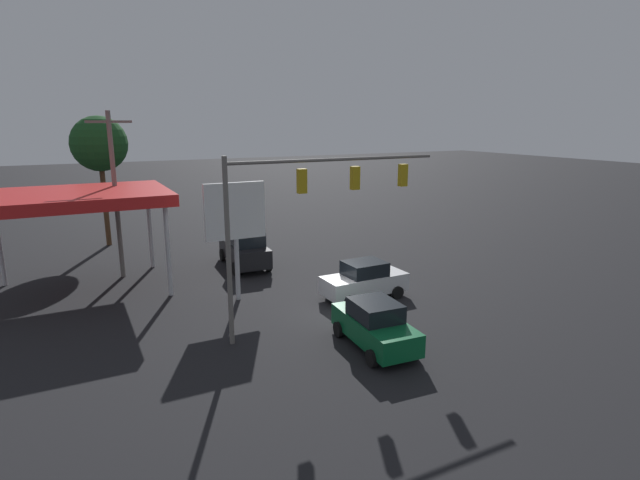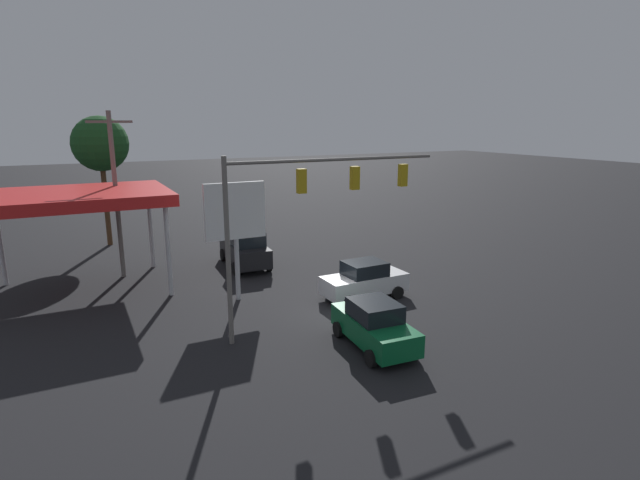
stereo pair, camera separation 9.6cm
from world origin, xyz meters
TOP-DOWN VIEW (x-y plane):
  - ground_plane at (0.00, 0.00)m, footprint 200.00×200.00m
  - traffic_signal_assembly at (2.00, 1.02)m, footprint 9.82×0.43m
  - utility_pole at (8.55, -10.62)m, footprint 2.40×0.26m
  - gas_station_canopy at (10.62, -8.99)m, footprint 9.09×7.06m
  - price_sign at (3.74, -3.87)m, footprint 3.04×0.27m
  - pickup_parked at (1.51, -9.30)m, footprint 2.50×5.31m
  - sedan_waiting at (0.58, 3.94)m, footprint 2.29×4.51m
  - sedan_far at (-2.10, -1.12)m, footprint 4.44×2.13m
  - street_tree at (8.60, -19.25)m, footprint 3.87×3.87m

SIDE VIEW (x-z plane):
  - ground_plane at x=0.00m, z-range 0.00..0.00m
  - sedan_waiting at x=0.58m, z-range -0.01..1.92m
  - sedan_far at x=-2.10m, z-range -0.01..1.92m
  - pickup_parked at x=1.51m, z-range -0.09..2.31m
  - price_sign at x=3.74m, z-range 1.37..7.35m
  - gas_station_canopy at x=10.62m, z-range 2.29..7.63m
  - utility_pole at x=8.55m, z-range 0.28..9.72m
  - traffic_signal_assembly at x=2.00m, z-range 1.94..9.55m
  - street_tree at x=8.60m, z-range 2.64..11.91m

